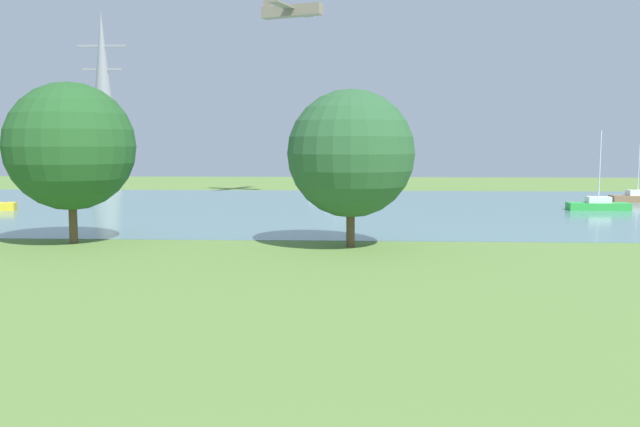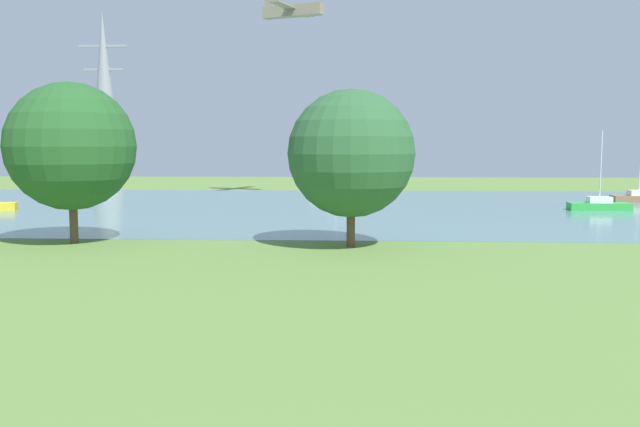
% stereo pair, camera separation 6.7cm
% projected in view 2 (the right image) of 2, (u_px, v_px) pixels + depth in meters
% --- Properties ---
extents(ground_plane, '(160.00, 160.00, 0.00)m').
position_uv_depth(ground_plane, '(333.00, 267.00, 29.38)').
color(ground_plane, olive).
extents(water_surface, '(140.00, 40.00, 0.02)m').
position_uv_depth(water_surface, '(343.00, 207.00, 57.20)').
color(water_surface, slate).
rests_on(water_surface, ground).
extents(sailboat_brown, '(4.85, 1.66, 5.42)m').
position_uv_depth(sailboat_brown, '(638.00, 197.00, 62.02)').
color(sailboat_brown, brown).
rests_on(sailboat_brown, water_surface).
extents(sailboat_green, '(4.83, 1.62, 6.40)m').
position_uv_depth(sailboat_green, '(599.00, 205.00, 54.41)').
color(sailboat_green, green).
rests_on(sailboat_green, water_surface).
extents(sailboat_white, '(5.03, 2.71, 7.65)m').
position_uv_depth(sailboat_white, '(336.00, 194.00, 66.22)').
color(sailboat_white, white).
rests_on(sailboat_white, water_surface).
extents(tree_west_far, '(6.85, 6.85, 8.65)m').
position_uv_depth(tree_west_far, '(71.00, 147.00, 36.02)').
color(tree_west_far, brown).
rests_on(tree_west_far, ground).
extents(tree_east_near, '(6.62, 6.62, 8.18)m').
position_uv_depth(tree_east_near, '(351.00, 154.00, 34.75)').
color(tree_east_near, brown).
rests_on(tree_east_near, ground).
extents(electricity_pylon, '(6.40, 4.40, 22.52)m').
position_uv_depth(electricity_pylon, '(105.00, 98.00, 88.30)').
color(electricity_pylon, gray).
rests_on(electricity_pylon, ground).
extents(light_aircraft, '(6.37, 8.24, 2.10)m').
position_uv_depth(light_aircraft, '(292.00, 11.00, 67.38)').
color(light_aircraft, gray).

